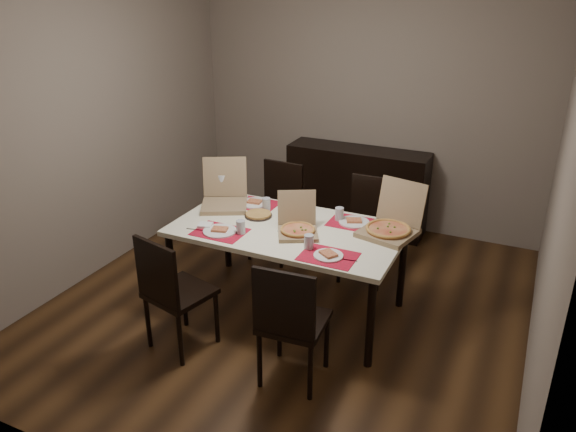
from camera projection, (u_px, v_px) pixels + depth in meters
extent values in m
cube|color=#482C16|center=(287.00, 306.00, 4.80)|extent=(3.80, 4.00, 0.02)
cube|color=gray|center=(367.00, 107.00, 5.95)|extent=(3.80, 0.02, 2.60)
cube|color=gray|center=(94.00, 132.00, 5.02)|extent=(0.02, 4.00, 2.60)
cube|color=gray|center=(561.00, 198.00, 3.54)|extent=(0.02, 4.00, 2.60)
cube|color=black|center=(357.00, 189.00, 6.10)|extent=(1.50, 0.40, 0.90)
cube|color=white|center=(288.00, 230.00, 4.46)|extent=(1.80, 1.00, 0.04)
cylinder|color=black|center=(172.00, 274.00, 4.57)|extent=(0.06, 0.06, 0.71)
cylinder|color=black|center=(370.00, 324.00, 3.92)|extent=(0.06, 0.06, 0.71)
cylinder|color=black|center=(227.00, 232.00, 5.30)|extent=(0.06, 0.06, 0.71)
cylinder|color=black|center=(402.00, 269.00, 4.65)|extent=(0.06, 0.06, 0.71)
cube|color=black|center=(180.00, 293.00, 4.11)|extent=(0.51, 0.51, 0.04)
cube|color=black|center=(156.00, 273.00, 3.88)|extent=(0.42, 0.13, 0.46)
cylinder|color=black|center=(148.00, 322.00, 4.18)|extent=(0.04, 0.04, 0.43)
cylinder|color=black|center=(180.00, 340.00, 3.98)|extent=(0.04, 0.04, 0.43)
cylinder|color=black|center=(185.00, 302.00, 4.44)|extent=(0.04, 0.04, 0.43)
cylinder|color=black|center=(217.00, 318.00, 4.23)|extent=(0.04, 0.04, 0.43)
cube|color=black|center=(294.00, 322.00, 3.77)|extent=(0.45, 0.45, 0.04)
cube|color=black|center=(284.00, 304.00, 3.51)|extent=(0.42, 0.06, 0.46)
cylinder|color=black|center=(259.00, 360.00, 3.77)|extent=(0.04, 0.04, 0.43)
cylinder|color=black|center=(310.00, 372.00, 3.65)|extent=(0.04, 0.04, 0.43)
cylinder|color=black|center=(279.00, 331.00, 4.08)|extent=(0.04, 0.04, 0.43)
cylinder|color=black|center=(327.00, 341.00, 3.96)|extent=(0.04, 0.04, 0.43)
cube|color=black|center=(274.00, 215.00, 5.45)|extent=(0.44, 0.44, 0.04)
cube|color=black|center=(283.00, 184.00, 5.50)|extent=(0.42, 0.05, 0.46)
cylinder|color=black|center=(299.00, 233.00, 5.61)|extent=(0.04, 0.04, 0.43)
cylinder|color=black|center=(268.00, 226.00, 5.77)|extent=(0.04, 0.04, 0.43)
cylinder|color=black|center=(281.00, 247.00, 5.32)|extent=(0.04, 0.04, 0.43)
cylinder|color=black|center=(249.00, 240.00, 5.48)|extent=(0.04, 0.04, 0.43)
cube|color=black|center=(366.00, 233.00, 5.06)|extent=(0.42, 0.42, 0.04)
cube|color=black|center=(373.00, 201.00, 5.11)|extent=(0.42, 0.03, 0.46)
cylinder|color=black|center=(389.00, 252.00, 5.23)|extent=(0.04, 0.04, 0.43)
cylinder|color=black|center=(352.00, 245.00, 5.37)|extent=(0.04, 0.04, 0.43)
cylinder|color=black|center=(378.00, 269.00, 4.93)|extent=(0.04, 0.04, 0.43)
cylinder|color=black|center=(339.00, 261.00, 5.07)|extent=(0.04, 0.04, 0.43)
cube|color=red|center=(220.00, 232.00, 4.37)|extent=(0.40, 0.30, 0.00)
cylinder|color=white|center=(220.00, 231.00, 4.37)|extent=(0.26, 0.26, 0.01)
cube|color=tan|center=(220.00, 229.00, 4.36)|extent=(0.14, 0.12, 0.02)
cylinder|color=#A8ABB3|center=(241.00, 227.00, 4.32)|extent=(0.07, 0.07, 0.11)
cube|color=#B2B2B7|center=(198.00, 230.00, 4.40)|extent=(0.20, 0.04, 0.00)
cube|color=white|center=(205.00, 225.00, 4.46)|extent=(0.13, 0.13, 0.02)
cube|color=red|center=(328.00, 256.00, 3.99)|extent=(0.40, 0.30, 0.00)
cylinder|color=white|center=(328.00, 255.00, 3.99)|extent=(0.21, 0.21, 0.01)
cube|color=tan|center=(328.00, 254.00, 3.98)|extent=(0.15, 0.14, 0.02)
cylinder|color=#A8ABB3|center=(309.00, 242.00, 4.09)|extent=(0.07, 0.07, 0.11)
cube|color=#B2B2B7|center=(343.00, 260.00, 3.95)|extent=(0.20, 0.04, 0.00)
cube|color=red|center=(255.00, 204.00, 4.90)|extent=(0.40, 0.30, 0.00)
cylinder|color=white|center=(255.00, 203.00, 4.90)|extent=(0.25, 0.25, 0.01)
cube|color=tan|center=(255.00, 201.00, 4.89)|extent=(0.13, 0.10, 0.02)
cylinder|color=#A8ABB3|center=(266.00, 204.00, 4.75)|extent=(0.07, 0.07, 0.11)
cube|color=#B2B2B7|center=(241.00, 202.00, 4.95)|extent=(0.20, 0.04, 0.00)
cube|color=white|center=(241.00, 198.00, 4.99)|extent=(0.13, 0.13, 0.02)
cube|color=red|center=(354.00, 223.00, 4.53)|extent=(0.40, 0.30, 0.00)
cylinder|color=white|center=(354.00, 222.00, 4.53)|extent=(0.25, 0.25, 0.01)
cube|color=tan|center=(354.00, 220.00, 4.52)|extent=(0.15, 0.13, 0.02)
cylinder|color=#A8ABB3|center=(339.00, 214.00, 4.56)|extent=(0.07, 0.07, 0.11)
cube|color=#B2B2B7|center=(376.00, 224.00, 4.51)|extent=(0.20, 0.04, 0.00)
cube|color=white|center=(288.00, 230.00, 4.38)|extent=(0.13, 0.14, 0.02)
cube|color=#876E4E|center=(298.00, 233.00, 4.32)|extent=(0.40, 0.40, 0.03)
cube|color=#876E4E|center=(297.00, 207.00, 4.40)|extent=(0.30, 0.20, 0.27)
cylinder|color=tan|center=(298.00, 230.00, 4.31)|extent=(0.35, 0.35, 0.02)
cube|color=#876E4E|center=(388.00, 233.00, 4.31)|extent=(0.46, 0.46, 0.04)
cube|color=#876E4E|center=(402.00, 202.00, 4.37)|extent=(0.40, 0.17, 0.35)
cylinder|color=tan|center=(388.00, 230.00, 4.30)|extent=(0.40, 0.40, 0.02)
cube|color=#876E4E|center=(224.00, 205.00, 4.83)|extent=(0.51, 0.51, 0.04)
cube|color=#876E4E|center=(225.00, 177.00, 4.93)|extent=(0.38, 0.25, 0.34)
cylinder|color=black|center=(258.00, 216.00, 4.65)|extent=(0.23, 0.23, 0.01)
cylinder|color=tan|center=(258.00, 214.00, 4.65)|extent=(0.21, 0.21, 0.02)
imported|color=white|center=(308.00, 220.00, 4.56)|extent=(0.14, 0.14, 0.03)
cylinder|color=silver|center=(222.00, 186.00, 4.99)|extent=(0.09, 0.09, 0.22)
cylinder|color=#961606|center=(222.00, 187.00, 5.00)|extent=(0.09, 0.09, 0.08)
cylinder|color=#961606|center=(221.00, 172.00, 4.94)|extent=(0.03, 0.03, 0.04)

